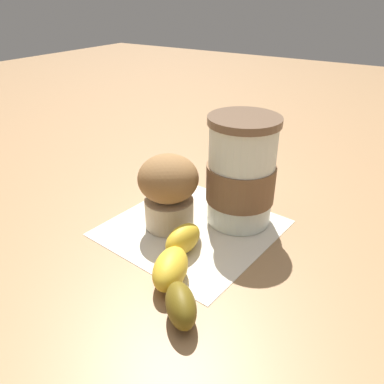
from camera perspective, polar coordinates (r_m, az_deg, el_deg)
The scene contains 5 objects.
ground_plane at distance 0.53m, azimuth 0.00°, elevation -5.50°, with size 3.00×3.00×0.00m, color #936D47.
paper_napkin at distance 0.53m, azimuth 0.00°, elevation -5.43°, with size 0.21×0.21×0.00m, color beige.
coffee_cup at distance 0.52m, azimuth 7.48°, elevation 2.75°, with size 0.10×0.10×0.15m.
muffin at distance 0.51m, azimuth -3.59°, elevation 0.46°, with size 0.08×0.08×0.10m.
banana at distance 0.43m, azimuth -2.28°, elevation -11.57°, with size 0.15×0.11×0.04m.
Camera 1 is at (0.37, 0.24, 0.30)m, focal length 35.00 mm.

